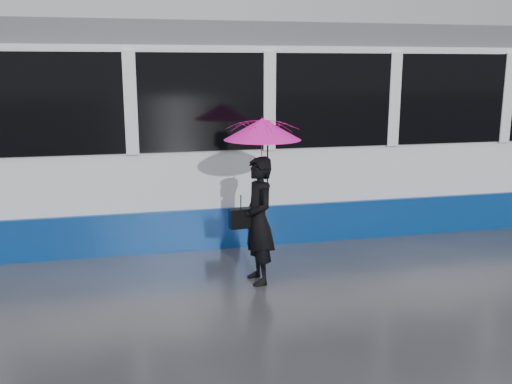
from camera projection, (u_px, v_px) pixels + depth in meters
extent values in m
plane|color=#27272B|center=(153.00, 284.00, 7.24)|extent=(90.00, 90.00, 0.00)
cube|color=#3F3D38|center=(147.00, 242.00, 8.93)|extent=(34.00, 0.07, 0.02)
cube|color=#3F3D38|center=(143.00, 219.00, 10.30)|extent=(34.00, 0.07, 0.02)
cube|color=white|center=(162.00, 140.00, 9.37)|extent=(24.00, 2.40, 2.95)
cube|color=navy|center=(165.00, 212.00, 9.63)|extent=(24.00, 2.56, 0.62)
cube|color=black|center=(161.00, 98.00, 9.22)|extent=(23.00, 2.48, 1.40)
cube|color=#515358|center=(159.00, 36.00, 9.01)|extent=(23.60, 2.20, 0.35)
imported|color=black|center=(258.00, 221.00, 7.16)|extent=(0.45, 0.63, 1.62)
imported|color=#DB1273|center=(262.00, 150.00, 6.98)|extent=(0.98, 0.99, 0.81)
cone|color=#DB1273|center=(262.00, 129.00, 6.92)|extent=(1.05, 1.05, 0.26)
cylinder|color=black|center=(263.00, 116.00, 6.89)|extent=(0.01, 0.01, 0.06)
cylinder|color=black|center=(268.00, 174.00, 7.08)|extent=(0.02, 0.02, 0.71)
cube|color=black|center=(241.00, 218.00, 7.12)|extent=(0.30, 0.16, 0.25)
cylinder|color=black|center=(241.00, 202.00, 7.07)|extent=(0.01, 0.01, 0.18)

